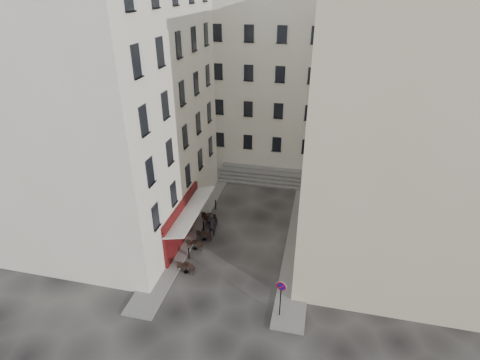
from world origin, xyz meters
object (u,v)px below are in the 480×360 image
(bistro_table_a, at_px, (186,267))
(no_parking_sign, at_px, (281,293))
(pedestrian, at_px, (212,225))
(bistro_table_b, at_px, (195,244))

(bistro_table_a, bearing_deg, no_parking_sign, -19.74)
(bistro_table_a, bearing_deg, pedestrian, 84.07)
(bistro_table_a, xyz_separation_m, pedestrian, (0.48, 4.67, 0.51))
(bistro_table_a, distance_m, bistro_table_b, 2.63)
(bistro_table_a, height_order, pedestrian, pedestrian)
(no_parking_sign, distance_m, bistro_table_a, 7.45)
(bistro_table_a, height_order, bistro_table_b, bistro_table_a)
(no_parking_sign, height_order, pedestrian, no_parking_sign)
(bistro_table_b, height_order, pedestrian, pedestrian)
(no_parking_sign, relative_size, bistro_table_b, 2.29)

